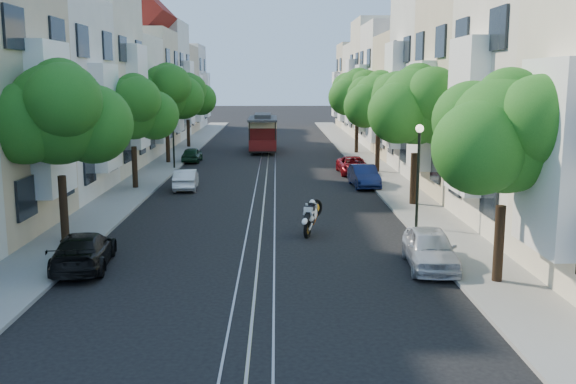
{
  "coord_description": "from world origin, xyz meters",
  "views": [
    {
      "loc": [
        0.63,
        -21.25,
        6.04
      ],
      "look_at": [
        1.09,
        3.91,
        1.61
      ],
      "focal_mm": 40.0,
      "sensor_mm": 36.0,
      "label": 1
    }
  ],
  "objects_px": {
    "tree_e_c": "(380,102)",
    "parked_car_e_far": "(353,165)",
    "cable_car": "(263,131)",
    "tree_w_b": "(133,110)",
    "lamp_west": "(173,127)",
    "parked_car_e_near": "(430,248)",
    "tree_w_d": "(188,96)",
    "lamp_east": "(419,161)",
    "tree_e_b": "(417,107)",
    "parked_car_w_mid": "(186,179)",
    "parked_car_e_mid": "(364,176)",
    "tree_w_c": "(167,93)",
    "sportbike_rider": "(311,215)",
    "parked_car_w_far": "(192,155)",
    "parked_car_w_near": "(84,250)",
    "tree_e_a": "(508,137)",
    "tree_e_d": "(358,94)",
    "tree_w_a": "(59,116)"
  },
  "relations": [
    {
      "from": "tree_e_b",
      "to": "cable_car",
      "type": "distance_m",
      "value": 25.5
    },
    {
      "from": "parked_car_e_far",
      "to": "parked_car_w_near",
      "type": "distance_m",
      "value": 23.54
    },
    {
      "from": "tree_w_c",
      "to": "tree_e_c",
      "type": "bearing_deg",
      "value": -19.15
    },
    {
      "from": "tree_e_c",
      "to": "parked_car_w_mid",
      "type": "height_order",
      "value": "tree_e_c"
    },
    {
      "from": "tree_w_d",
      "to": "parked_car_e_far",
      "type": "bearing_deg",
      "value": -52.07
    },
    {
      "from": "parked_car_e_far",
      "to": "parked_car_e_mid",
      "type": "bearing_deg",
      "value": -91.8
    },
    {
      "from": "tree_w_c",
      "to": "lamp_east",
      "type": "relative_size",
      "value": 1.71
    },
    {
      "from": "tree_w_b",
      "to": "lamp_west",
      "type": "bearing_deg",
      "value": 84.03
    },
    {
      "from": "lamp_east",
      "to": "parked_car_w_far",
      "type": "bearing_deg",
      "value": 118.49
    },
    {
      "from": "tree_w_d",
      "to": "cable_car",
      "type": "height_order",
      "value": "tree_w_d"
    },
    {
      "from": "lamp_west",
      "to": "tree_e_b",
      "type": "bearing_deg",
      "value": -43.85
    },
    {
      "from": "cable_car",
      "to": "parked_car_e_far",
      "type": "relative_size",
      "value": 1.88
    },
    {
      "from": "tree_e_a",
      "to": "cable_car",
      "type": "distance_m",
      "value": 37.02
    },
    {
      "from": "tree_e_c",
      "to": "parked_car_e_far",
      "type": "xyz_separation_m",
      "value": [
        -1.66,
        -0.35,
        -4.04
      ]
    },
    {
      "from": "lamp_west",
      "to": "parked_car_e_near",
      "type": "distance_m",
      "value": 26.19
    },
    {
      "from": "tree_w_a",
      "to": "tree_w_b",
      "type": "distance_m",
      "value": 12.0
    },
    {
      "from": "lamp_west",
      "to": "parked_car_e_mid",
      "type": "bearing_deg",
      "value": -31.78
    },
    {
      "from": "lamp_west",
      "to": "parked_car_w_far",
      "type": "relative_size",
      "value": 1.29
    },
    {
      "from": "parked_car_e_mid",
      "to": "tree_w_d",
      "type": "bearing_deg",
      "value": 117.58
    },
    {
      "from": "tree_w_c",
      "to": "cable_car",
      "type": "bearing_deg",
      "value": 50.67
    },
    {
      "from": "tree_w_b",
      "to": "lamp_east",
      "type": "relative_size",
      "value": 1.51
    },
    {
      "from": "tree_w_a",
      "to": "sportbike_rider",
      "type": "bearing_deg",
      "value": 8.86
    },
    {
      "from": "tree_e_b",
      "to": "sportbike_rider",
      "type": "xyz_separation_m",
      "value": [
        -5.27,
        -5.58,
        -3.96
      ]
    },
    {
      "from": "lamp_west",
      "to": "parked_car_e_mid",
      "type": "relative_size",
      "value": 1.1
    },
    {
      "from": "tree_w_d",
      "to": "tree_e_c",
      "type": "bearing_deg",
      "value": -48.01
    },
    {
      "from": "tree_w_c",
      "to": "parked_car_e_mid",
      "type": "distance_m",
      "value": 17.0
    },
    {
      "from": "tree_e_b",
      "to": "parked_car_e_mid",
      "type": "bearing_deg",
      "value": 106.37
    },
    {
      "from": "tree_w_c",
      "to": "tree_w_b",
      "type": "bearing_deg",
      "value": -90.0
    },
    {
      "from": "tree_w_c",
      "to": "parked_car_e_mid",
      "type": "xyz_separation_m",
      "value": [
        12.74,
        -10.35,
        -4.45
      ]
    },
    {
      "from": "sportbike_rider",
      "to": "lamp_west",
      "type": "bearing_deg",
      "value": 132.72
    },
    {
      "from": "tree_w_b",
      "to": "tree_w_c",
      "type": "relative_size",
      "value": 0.88
    },
    {
      "from": "tree_w_d",
      "to": "parked_car_w_mid",
      "type": "relative_size",
      "value": 1.89
    },
    {
      "from": "tree_e_d",
      "to": "lamp_west",
      "type": "xyz_separation_m",
      "value": [
        -13.56,
        -8.98,
        -2.02
      ]
    },
    {
      "from": "tree_w_c",
      "to": "parked_car_e_near",
      "type": "distance_m",
      "value": 29.46
    },
    {
      "from": "tree_e_d",
      "to": "cable_car",
      "type": "distance_m",
      "value": 8.64
    },
    {
      "from": "parked_car_e_mid",
      "to": "tree_w_c",
      "type": "bearing_deg",
      "value": 137.67
    },
    {
      "from": "tree_w_d",
      "to": "lamp_west",
      "type": "bearing_deg",
      "value": -86.56
    },
    {
      "from": "parked_car_w_far",
      "to": "parked_car_w_near",
      "type": "bearing_deg",
      "value": 90.55
    },
    {
      "from": "tree_w_c",
      "to": "parked_car_e_mid",
      "type": "height_order",
      "value": "tree_w_c"
    },
    {
      "from": "cable_car",
      "to": "parked_car_w_near",
      "type": "distance_m",
      "value": 34.55
    },
    {
      "from": "tree_e_d",
      "to": "lamp_west",
      "type": "bearing_deg",
      "value": -146.5
    },
    {
      "from": "sportbike_rider",
      "to": "parked_car_e_near",
      "type": "xyz_separation_m",
      "value": [
        3.61,
        -4.62,
        -0.13
      ]
    },
    {
      "from": "tree_w_a",
      "to": "parked_car_e_far",
      "type": "distance_m",
      "value": 22.17
    },
    {
      "from": "tree_w_c",
      "to": "tree_w_d",
      "type": "bearing_deg",
      "value": 90.0
    },
    {
      "from": "tree_e_b",
      "to": "tree_e_d",
      "type": "xyz_separation_m",
      "value": [
        0.0,
        22.0,
        0.13
      ]
    },
    {
      "from": "tree_e_a",
      "to": "lamp_west",
      "type": "bearing_deg",
      "value": 118.45
    },
    {
      "from": "tree_w_d",
      "to": "sportbike_rider",
      "type": "relative_size",
      "value": 3.5
    },
    {
      "from": "parked_car_e_near",
      "to": "parked_car_e_far",
      "type": "relative_size",
      "value": 0.94
    },
    {
      "from": "lamp_west",
      "to": "parked_car_w_near",
      "type": "relative_size",
      "value": 1.02
    },
    {
      "from": "tree_e_a",
      "to": "parked_car_e_near",
      "type": "distance_m",
      "value": 4.48
    }
  ]
}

